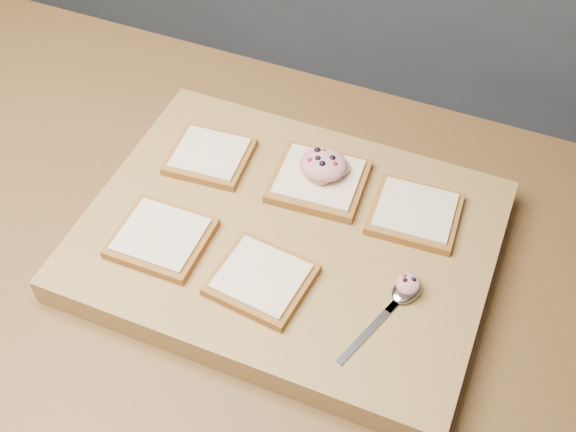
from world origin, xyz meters
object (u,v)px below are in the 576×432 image
(spoon, at_px, (401,296))
(cutting_board, at_px, (288,240))
(bread_far_center, at_px, (319,180))
(tuna_salad_dollop, at_px, (323,164))

(spoon, bearing_deg, cutting_board, 164.48)
(bread_far_center, height_order, tuna_salad_dollop, tuna_salad_dollop)
(cutting_board, xyz_separation_m, bread_far_center, (0.01, 0.10, 0.03))
(tuna_salad_dollop, xyz_separation_m, spoon, (0.17, -0.15, -0.03))
(cutting_board, relative_size, tuna_salad_dollop, 8.15)
(cutting_board, height_order, bread_far_center, bread_far_center)
(cutting_board, bearing_deg, bread_far_center, 84.81)
(bread_far_center, height_order, spoon, bread_far_center)
(bread_far_center, relative_size, tuna_salad_dollop, 2.04)
(bread_far_center, bearing_deg, spoon, -40.85)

